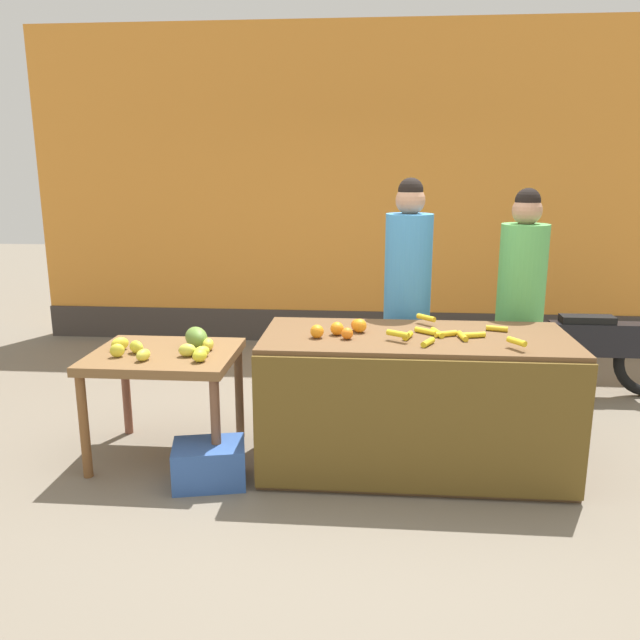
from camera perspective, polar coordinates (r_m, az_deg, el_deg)
name	(u,v)px	position (r m, az deg, el deg)	size (l,w,h in m)	color
ground_plane	(364,462)	(4.33, 4.01, -12.73)	(24.00, 24.00, 0.00)	#756B5B
market_wall_back	(371,192)	(7.02, 4.63, 11.49)	(7.42, 0.23, 3.41)	orange
fruit_stall_counter	(414,402)	(4.15, 8.48, -7.35)	(1.94, 0.88, 0.89)	brown
side_table_wooden	(165,366)	(4.31, -13.89, -4.04)	(0.94, 0.79, 0.74)	brown
banana_bunch_pile	(447,333)	(4.00, 11.38, -1.18)	(0.80, 0.70, 0.07)	gold
orange_pile	(344,328)	(3.98, 2.16, -0.77)	(0.35, 0.29, 0.09)	orange
mango_papaya_pile	(181,344)	(4.24, -12.43, -2.11)	(0.72, 0.52, 0.14)	gold
vendor_woman_blue_shirt	(407,305)	(4.67, 7.87, 1.32)	(0.34, 0.34, 1.86)	#33333D
vendor_woman_green_shirt	(520,311)	(4.84, 17.61, 0.79)	(0.34, 0.34, 1.78)	#33333D
parked_motorcycle	(596,351)	(5.88, 23.70, -2.55)	(1.60, 0.18, 0.88)	black
produce_crate	(209,464)	(4.07, -9.99, -12.70)	(0.44, 0.32, 0.26)	#3359A5
produce_sack	(286,387)	(4.84, -3.11, -6.09)	(0.36, 0.30, 0.58)	tan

